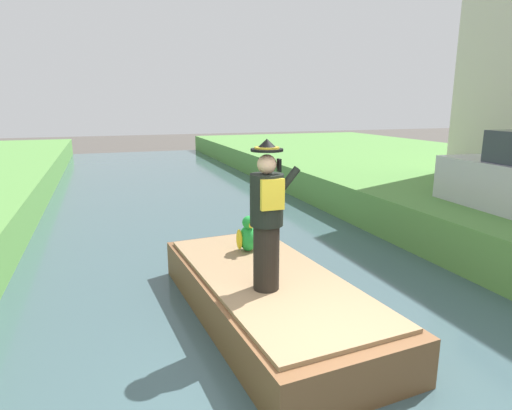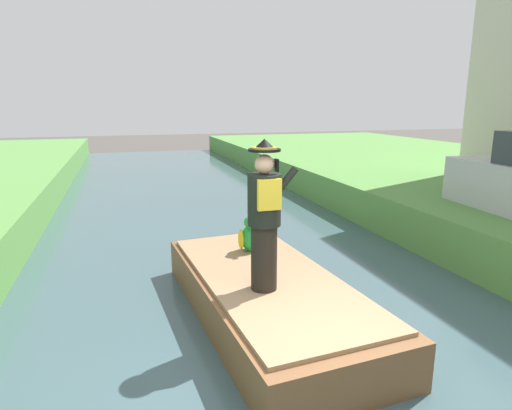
% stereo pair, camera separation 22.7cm
% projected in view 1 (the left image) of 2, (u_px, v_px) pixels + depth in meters
% --- Properties ---
extents(canal_water, '(7.17, 48.00, 0.10)m').
position_uv_depth(canal_water, '(338.00, 408.00, 4.26)').
color(canal_water, '#3D565B').
rests_on(canal_water, ground).
extents(boat, '(2.13, 4.33, 0.61)m').
position_uv_depth(boat, '(268.00, 296.00, 5.91)').
color(boat, brown).
rests_on(boat, canal_water).
extents(person_pirate, '(0.61, 0.42, 1.85)m').
position_uv_depth(person_pirate, '(267.00, 217.00, 5.21)').
color(person_pirate, black).
rests_on(person_pirate, boat).
extents(parrot_plush, '(0.36, 0.35, 0.57)m').
position_uv_depth(parrot_plush, '(248.00, 236.00, 6.75)').
color(parrot_plush, green).
rests_on(parrot_plush, boat).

